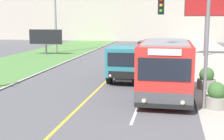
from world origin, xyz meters
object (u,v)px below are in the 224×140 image
object	(u,v)px
utility_pole_far	(55,2)
dump_truck	(128,63)
billboard_small	(46,37)
car_distant	(145,48)
billboard_large	(207,5)
planter_round_second	(206,79)
traffic_light_mast	(192,33)
city_bus	(165,70)
planter_round_near	(216,97)

from	to	relation	value
utility_pole_far	dump_truck	bearing A→B (deg)	-54.26
utility_pole_far	billboard_small	bearing A→B (deg)	-100.38
car_distant	billboard_small	bearing A→B (deg)	-161.73
billboard_large	billboard_small	distance (m)	18.10
dump_truck	planter_round_second	size ratio (longest dim) A/B	5.06
traffic_light_mast	billboard_small	bearing A→B (deg)	128.21
traffic_light_mast	billboard_large	world-z (taller)	billboard_large
city_bus	billboard_small	bearing A→B (deg)	128.45
planter_round_near	dump_truck	bearing A→B (deg)	129.68
car_distant	traffic_light_mast	bearing A→B (deg)	-80.10
car_distant	billboard_small	world-z (taller)	billboard_small
billboard_large	billboard_small	size ratio (longest dim) A/B	1.89
city_bus	planter_round_near	distance (m)	2.95
city_bus	billboard_large	bearing A→B (deg)	78.63
utility_pole_far	car_distant	bearing A→B (deg)	7.79
traffic_light_mast	planter_round_second	distance (m)	5.33
utility_pole_far	planter_round_second	world-z (taller)	utility_pole_far
billboard_large	planter_round_near	bearing A→B (deg)	-94.07
dump_truck	utility_pole_far	distance (m)	19.20
utility_pole_far	billboard_small	distance (m)	4.56
city_bus	traffic_light_mast	size ratio (longest dim) A/B	0.98
planter_round_near	planter_round_second	size ratio (longest dim) A/B	0.97
billboard_small	planter_round_near	xyz separation A→B (m)	(16.18, -18.84, -1.36)
dump_truck	traffic_light_mast	world-z (taller)	traffic_light_mast
utility_pole_far	traffic_light_mast	xyz separation A→B (m)	(14.55, -21.18, -2.41)
traffic_light_mast	billboard_small	distance (m)	24.22
planter_round_near	planter_round_second	world-z (taller)	planter_round_second
dump_truck	billboard_large	size ratio (longest dim) A/B	0.87
car_distant	billboard_large	distance (m)	8.44
traffic_light_mast	planter_round_second	world-z (taller)	traffic_light_mast
dump_truck	car_distant	distance (m)	16.56
car_distant	traffic_light_mast	distance (m)	23.15
planter_round_near	billboard_small	bearing A→B (deg)	130.66
traffic_light_mast	billboard_large	size ratio (longest dim) A/B	0.76
billboard_large	dump_truck	bearing A→B (deg)	-113.47
car_distant	billboard_large	size ratio (longest dim) A/B	0.59
car_distant	billboard_large	bearing A→B (deg)	-15.46
traffic_light_mast	planter_round_near	distance (m)	3.18
city_bus	car_distant	bearing A→B (deg)	97.57
utility_pole_far	billboard_large	distance (m)	17.26
billboard_small	planter_round_second	world-z (taller)	billboard_small
planter_round_second	car_distant	bearing A→B (deg)	105.73
traffic_light_mast	planter_round_near	xyz separation A→B (m)	(1.23, 0.15, -2.93)
car_distant	traffic_light_mast	size ratio (longest dim) A/B	0.77
car_distant	planter_round_near	size ratio (longest dim) A/B	3.50
planter_round_near	city_bus	bearing A→B (deg)	148.40
billboard_large	billboard_small	bearing A→B (deg)	-174.19
billboard_large	planter_round_second	size ratio (longest dim) A/B	5.81
dump_truck	planter_round_near	size ratio (longest dim) A/B	5.19
car_distant	planter_round_second	distance (m)	19.05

